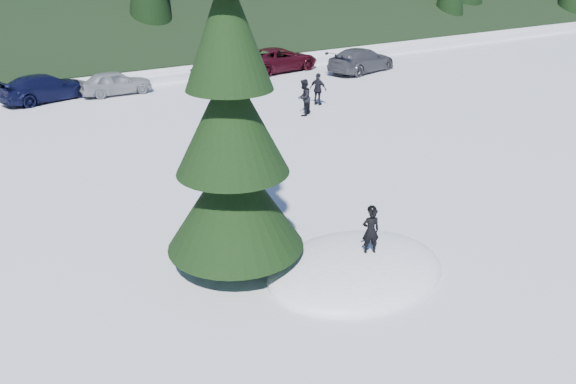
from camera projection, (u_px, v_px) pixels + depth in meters
ground at (356, 271)px, 13.26m from camera, size 200.00×200.00×0.00m
snow_mound at (356, 271)px, 13.26m from camera, size 4.48×3.52×0.96m
spruce_tall at (232, 133)px, 12.19m from camera, size 3.20×3.20×8.60m
spruce_short at (242, 159)px, 14.25m from camera, size 2.20×2.20×5.37m
child_skier at (371, 231)px, 12.90m from camera, size 0.48×0.41×1.12m
adult_0 at (304, 98)px, 25.62m from camera, size 1.03×0.98×1.67m
adult_1 at (318, 89)px, 27.40m from camera, size 0.71×1.00×1.57m
car_3 at (46, 87)px, 28.29m from camera, size 4.92×2.97×1.33m
car_4 at (115, 83)px, 29.52m from camera, size 3.75×1.61×1.26m
car_5 at (226, 70)px, 32.17m from camera, size 4.54×2.88×1.41m
car_6 at (279, 59)px, 35.39m from camera, size 5.51×2.98×1.47m
car_7 at (361, 60)px, 35.08m from camera, size 5.45×3.17×1.48m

